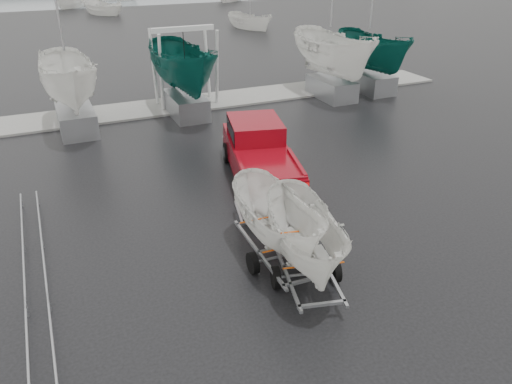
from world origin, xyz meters
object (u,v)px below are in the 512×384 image
(trailer_hitched, at_px, (308,191))
(trailer_parked, at_px, (279,176))
(boat_hoist, at_px, (184,55))
(pickup_truck, at_px, (259,151))

(trailer_hitched, xyz_separation_m, trailer_parked, (-0.30, 1.01, 0.02))
(trailer_parked, bearing_deg, boat_hoist, 83.55)
(trailer_hitched, height_order, trailer_parked, trailer_parked)
(boat_hoist, bearing_deg, trailer_hitched, -96.13)
(trailer_hitched, bearing_deg, pickup_truck, 90.00)
(pickup_truck, xyz_separation_m, boat_hoist, (0.22, 10.05, 1.62))
(pickup_truck, height_order, boat_hoist, boat_hoist)
(pickup_truck, bearing_deg, trailer_parked, -95.41)
(trailer_hitched, bearing_deg, trailer_parked, 120.33)
(trailer_parked, relative_size, boat_hoist, 1.19)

